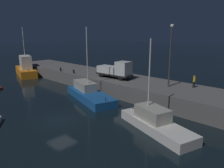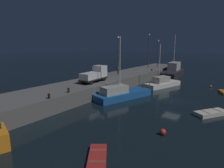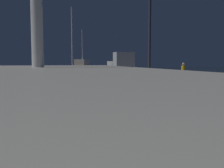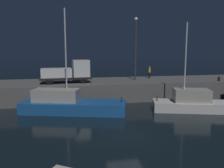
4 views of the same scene
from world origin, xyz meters
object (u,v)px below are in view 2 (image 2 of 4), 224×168
dockworker (118,69)px  bollard_east (152,70)px  lamp_post_central (158,51)px  dinghy_orange_near (211,113)px  lamp_post_east (149,48)px  fishing_boat_orange (162,83)px  bollard_central (49,96)px  utility_truck (95,74)px  bollard_west (68,90)px  lamp_post_west (118,53)px  fishing_boat_white (121,94)px  mooring_buoy_near (211,86)px  mooring_buoy_mid (163,132)px  fishing_trawler_red (173,72)px

dockworker → bollard_east: bearing=-33.6°
lamp_post_central → dockworker: (-15.60, 2.54, -3.39)m
dinghy_orange_near → dockworker: 23.63m
dinghy_orange_near → bollard_east: size_ratio=8.66×
lamp_post_east → dockworker: lamp_post_east is taller
fishing_boat_orange → dockworker: size_ratio=5.52×
dinghy_orange_near → bollard_central: 19.71m
utility_truck → bollard_west: 8.11m
lamp_post_west → bollard_west: lamp_post_west is taller
fishing_boat_white → bollard_east: (18.22, 3.29, 1.54)m
fishing_boat_white → bollard_central: size_ratio=16.13×
fishing_boat_white → dockworker: 13.81m
fishing_boat_white → lamp_post_central: size_ratio=1.41×
utility_truck → bollard_west: size_ratio=9.48×
fishing_boat_orange → mooring_buoy_near: fishing_boat_orange is taller
mooring_buoy_near → bollard_east: bollard_east is taller
fishing_boat_white → bollard_east: 18.57m
mooring_buoy_mid → lamp_post_west: (16.47, 16.54, 6.34)m
lamp_post_west → fishing_boat_white: bearing=-142.8°
fishing_boat_white → mooring_buoy_near: 19.84m
dockworker → fishing_boat_orange: bearing=-84.8°
fishing_boat_white → bollard_west: size_ratio=16.15×
dockworker → fishing_trawler_red: bearing=-29.4°
lamp_post_east → bollard_central: 35.92m
fishing_boat_orange → lamp_post_west: bearing=112.9°
lamp_post_east → bollard_west: 32.56m
fishing_trawler_red → mooring_buoy_near: fishing_trawler_red is taller
mooring_buoy_near → utility_truck: utility_truck is taller
lamp_post_west → bollard_west: (-16.20, -3.09, -4.26)m
fishing_boat_orange → utility_truck: size_ratio=1.45×
fishing_trawler_red → fishing_boat_white: size_ratio=1.19×
fishing_trawler_red → lamp_post_east: bearing=93.5°
lamp_post_east → utility_truck: 24.56m
fishing_trawler_red → bollard_west: bearing=175.0°
mooring_buoy_mid → dockworker: dockworker is taller
fishing_trawler_red → lamp_post_west: size_ratio=1.56×
fishing_trawler_red → dinghy_orange_near: bearing=-151.1°
mooring_buoy_near → lamp_post_central: bearing=58.8°
dinghy_orange_near → bollard_west: bollard_west is taller
dinghy_orange_near → utility_truck: bearing=91.5°
fishing_boat_orange → dinghy_orange_near: (-11.44, -10.93, -0.54)m
mooring_buoy_near → utility_truck: bearing=138.4°
mooring_buoy_mid → lamp_post_east: lamp_post_east is taller
bollard_west → fishing_boat_white: bearing=-22.7°
dockworker → bollard_central: (-22.15, -5.22, -0.58)m
bollard_west → bollard_central: same height
fishing_trawler_red → dockworker: bearing=150.6°
mooring_buoy_near → dockworker: bearing=109.0°
lamp_post_central → utility_truck: size_ratio=1.21×
lamp_post_east → lamp_post_central: lamp_post_east is taller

